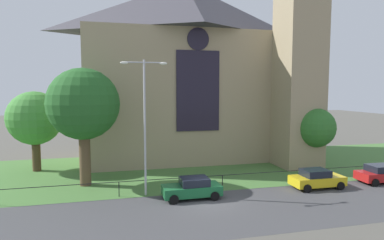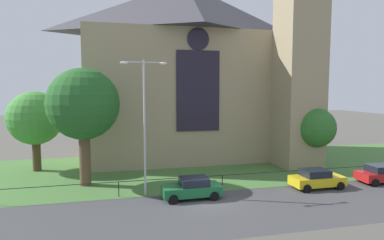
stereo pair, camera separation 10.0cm
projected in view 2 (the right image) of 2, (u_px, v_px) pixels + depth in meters
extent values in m
plane|color=#56544C|center=(180.00, 168.00, 32.73)|extent=(160.00, 160.00, 0.00)
cube|color=#424244|center=(217.00, 211.00, 21.11)|extent=(120.00, 8.00, 0.01)
cube|color=#477538|center=(184.00, 173.00, 30.79)|extent=(120.00, 20.00, 0.01)
cube|color=tan|center=(185.00, 97.00, 38.55)|extent=(22.00, 12.00, 14.00)
pyramid|color=#47444C|center=(185.00, 10.00, 37.64)|extent=(22.00, 12.00, 6.00)
cube|color=black|center=(198.00, 91.00, 32.62)|extent=(4.40, 0.16, 8.00)
cylinder|color=black|center=(198.00, 39.00, 32.16)|extent=(2.20, 0.15, 2.20)
cube|color=tan|center=(299.00, 78.00, 32.94)|extent=(4.00, 4.00, 18.00)
cylinder|color=black|center=(222.00, 175.00, 25.81)|extent=(31.96, 0.05, 0.05)
cylinder|color=black|center=(119.00, 189.00, 24.00)|extent=(0.06, 0.07, 1.10)
cylinder|color=black|center=(222.00, 182.00, 25.86)|extent=(0.06, 0.07, 1.10)
cylinder|color=black|center=(312.00, 176.00, 27.72)|extent=(0.07, 0.07, 1.10)
cylinder|color=brown|center=(85.00, 158.00, 26.77)|extent=(0.90, 0.90, 4.52)
sphere|color=#235B23|center=(83.00, 104.00, 26.36)|extent=(5.79, 5.79, 5.79)
cylinder|color=#4C3823|center=(37.00, 154.00, 31.66)|extent=(0.78, 0.78, 3.21)
sphere|color=#428C38|center=(35.00, 118.00, 31.34)|extent=(5.13, 5.13, 5.13)
cylinder|color=#423021|center=(315.00, 156.00, 32.24)|extent=(0.48, 0.48, 2.68)
sphere|color=#2D6B28|center=(316.00, 128.00, 31.99)|extent=(3.86, 3.86, 3.86)
cylinder|color=#B2B2B7|center=(145.00, 129.00, 23.95)|extent=(0.16, 0.16, 9.97)
cylinder|color=#B2B2B7|center=(134.00, 62.00, 23.35)|extent=(1.40, 0.10, 0.10)
cylinder|color=#B2B2B7|center=(153.00, 63.00, 23.68)|extent=(1.40, 0.10, 0.10)
ellipsoid|color=white|center=(124.00, 63.00, 23.20)|extent=(0.57, 0.26, 0.20)
ellipsoid|color=white|center=(163.00, 64.00, 23.85)|extent=(0.57, 0.26, 0.20)
cube|color=#196033|center=(191.00, 190.00, 23.63)|extent=(4.22, 1.85, 0.70)
cube|color=black|center=(194.00, 181.00, 23.62)|extent=(2.02, 1.63, 0.55)
cylinder|color=black|center=(174.00, 200.00, 22.43)|extent=(0.64, 0.23, 0.64)
cylinder|color=black|center=(169.00, 192.00, 24.17)|extent=(0.64, 0.23, 0.64)
cylinder|color=black|center=(214.00, 196.00, 23.15)|extent=(0.64, 0.23, 0.64)
cylinder|color=black|center=(207.00, 189.00, 24.89)|extent=(0.64, 0.23, 0.64)
cube|color=gold|center=(317.00, 180.00, 26.11)|extent=(4.20, 1.81, 0.70)
cube|color=black|center=(315.00, 173.00, 26.01)|extent=(2.00, 1.60, 0.55)
cylinder|color=black|center=(326.00, 180.00, 27.35)|extent=(0.64, 0.22, 0.64)
cylinder|color=black|center=(340.00, 186.00, 25.61)|extent=(0.64, 0.22, 0.64)
cylinder|color=black|center=(294.00, 182.00, 26.66)|extent=(0.64, 0.22, 0.64)
cylinder|color=black|center=(307.00, 189.00, 24.92)|extent=(0.64, 0.22, 0.64)
cube|color=#B21919|center=(382.00, 175.00, 27.64)|extent=(4.23, 1.88, 0.70)
cube|color=black|center=(381.00, 168.00, 27.54)|extent=(2.03, 1.64, 0.55)
cylinder|color=black|center=(359.00, 177.00, 28.23)|extent=(0.64, 0.23, 0.64)
cylinder|color=black|center=(375.00, 183.00, 26.48)|extent=(0.64, 0.23, 0.64)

